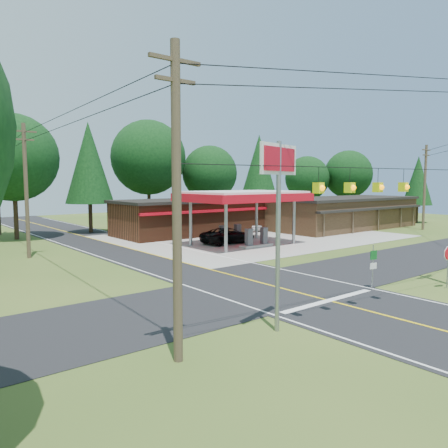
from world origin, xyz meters
TOP-DOWN VIEW (x-y plane):
  - ground at (0.00, 0.00)m, footprint 120.00×120.00m
  - main_highway at (0.00, 0.00)m, footprint 8.00×120.00m
  - cross_road at (0.00, 0.00)m, footprint 70.00×7.00m
  - lane_center_yellow at (0.00, 0.00)m, footprint 0.15×110.00m
  - gas_canopy at (9.00, 13.00)m, footprint 10.60×7.40m
  - convenience_store at (10.00, 22.98)m, footprint 16.40×7.55m
  - strip_building at (28.00, 15.98)m, footprint 20.40×8.75m
  - utility_pole_near_left at (-9.50, -5.00)m, footprint 1.80×0.30m
  - utility_pole_far_left at (-8.00, 18.00)m, footprint 1.80×0.30m
  - utility_pole_far_right at (34.00, 9.00)m, footprint 1.80×0.30m
  - overhead_beacons at (-1.00, -6.00)m, footprint 17.04×2.04m
  - treeline_backdrop at (0.82, 24.01)m, footprint 70.27×51.59m
  - suv_car at (8.50, 14.50)m, footprint 5.34×5.34m
  - sedan_car at (16.67, 21.00)m, footprint 4.03×4.03m
  - big_stop_sign at (-5.00, -5.01)m, footprint 2.60×0.83m
  - route_sign_post at (3.80, -3.52)m, footprint 0.49×0.12m

SIDE VIEW (x-z plane):
  - ground at x=0.00m, z-range 0.00..0.00m
  - main_highway at x=0.00m, z-range 0.00..0.02m
  - cross_road at x=0.00m, z-range 0.00..0.03m
  - lane_center_yellow at x=0.00m, z-range 0.02..0.03m
  - sedan_car at x=16.67m, z-range 0.00..1.34m
  - suv_car at x=8.50m, z-range 0.00..1.47m
  - route_sign_post at x=3.80m, z-range 0.23..2.61m
  - strip_building at x=28.00m, z-range 0.01..3.81m
  - convenience_store at x=10.00m, z-range 0.02..3.82m
  - gas_canopy at x=9.00m, z-range 1.83..6.70m
  - utility_pole_near_left at x=-9.50m, z-range 0.20..10.20m
  - utility_pole_far_left at x=-8.00m, z-range 0.20..10.20m
  - utility_pole_far_right at x=34.00m, z-range 0.20..10.20m
  - big_stop_sign at x=-5.00m, z-range 1.80..9.04m
  - overhead_beacons at x=-1.00m, z-range 5.70..6.73m
  - treeline_backdrop at x=0.82m, z-range 0.84..14.14m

